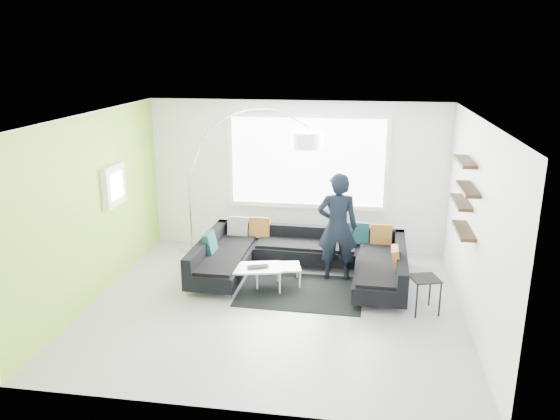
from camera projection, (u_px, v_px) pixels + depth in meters
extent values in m
plane|color=#929298|center=(275.00, 305.00, 8.16)|extent=(5.50, 5.50, 0.00)
cube|color=white|center=(297.00, 177.00, 10.12)|extent=(5.50, 0.04, 2.80)
cube|color=white|center=(233.00, 290.00, 5.39)|extent=(5.50, 0.04, 2.80)
cube|color=white|center=(94.00, 208.00, 8.16)|extent=(0.04, 5.00, 2.80)
cube|color=white|center=(476.00, 225.00, 7.35)|extent=(0.04, 5.00, 2.80)
cube|color=silver|center=(274.00, 117.00, 7.36)|extent=(5.50, 5.00, 0.04)
cube|color=#93C638|center=(94.00, 208.00, 8.16)|extent=(0.01, 5.00, 2.80)
cube|color=white|center=(307.00, 162.00, 9.97)|extent=(2.96, 0.06, 1.68)
cube|color=white|center=(115.00, 185.00, 8.66)|extent=(0.12, 0.66, 0.66)
cube|color=black|center=(464.00, 196.00, 7.66)|extent=(0.20, 1.24, 0.95)
cube|color=black|center=(301.00, 269.00, 9.04)|extent=(3.44, 2.18, 0.36)
cube|color=black|center=(301.00, 251.00, 8.95)|extent=(3.44, 2.18, 0.27)
cube|color=brown|center=(301.00, 248.00, 8.94)|extent=(3.03, 0.26, 0.37)
cube|color=black|center=(301.00, 291.00, 8.61)|extent=(1.96, 1.44, 0.01)
cube|color=white|center=(265.00, 276.00, 8.75)|extent=(1.25, 0.90, 0.37)
cube|color=black|center=(423.00, 295.00, 7.89)|extent=(0.49, 0.49, 0.53)
imported|color=black|center=(337.00, 227.00, 8.86)|extent=(0.73, 0.55, 1.80)
imported|color=black|center=(258.00, 268.00, 8.54)|extent=(0.49, 0.45, 0.03)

